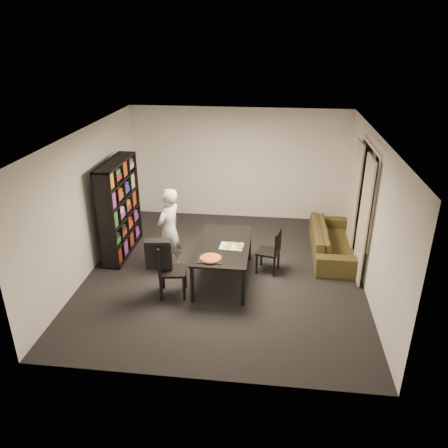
# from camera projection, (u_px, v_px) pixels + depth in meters

# --- Properties ---
(room) EXTENTS (5.01, 5.51, 2.61)m
(room) POSITION_uv_depth(u_px,v_px,m) (225.00, 208.00, 7.64)
(room) COLOR black
(room) RESTS_ON ground
(window_pane) EXTENTS (0.02, 1.40, 1.60)m
(window_pane) POSITION_uv_depth(u_px,v_px,m) (366.00, 191.00, 7.83)
(window_pane) COLOR black
(window_pane) RESTS_ON room
(window_frame) EXTENTS (0.03, 1.52, 1.72)m
(window_frame) POSITION_uv_depth(u_px,v_px,m) (366.00, 191.00, 7.83)
(window_frame) COLOR white
(window_frame) RESTS_ON room
(curtain_left) EXTENTS (0.03, 0.70, 2.25)m
(curtain_left) POSITION_uv_depth(u_px,v_px,m) (363.00, 221.00, 7.51)
(curtain_left) COLOR beige
(curtain_left) RESTS_ON room
(curtain_right) EXTENTS (0.03, 0.70, 2.25)m
(curtain_right) POSITION_uv_depth(u_px,v_px,m) (354.00, 199.00, 8.45)
(curtain_right) COLOR beige
(curtain_right) RESTS_ON room
(bookshelf) EXTENTS (0.35, 1.50, 1.90)m
(bookshelf) POSITION_uv_depth(u_px,v_px,m) (119.00, 208.00, 8.56)
(bookshelf) COLOR black
(bookshelf) RESTS_ON room
(dining_table) EXTENTS (0.93, 1.68, 0.70)m
(dining_table) POSITION_uv_depth(u_px,v_px,m) (223.00, 248.00, 7.70)
(dining_table) COLOR black
(dining_table) RESTS_ON room
(chair_left) EXTENTS (0.51, 0.51, 0.96)m
(chair_left) POSITION_uv_depth(u_px,v_px,m) (167.00, 266.00, 7.28)
(chair_left) COLOR black
(chair_left) RESTS_ON room
(chair_right) EXTENTS (0.47, 0.47, 0.84)m
(chair_right) POSITION_uv_depth(u_px,v_px,m) (273.00, 249.00, 8.02)
(chair_right) COLOR black
(chair_right) RESTS_ON room
(draped_jacket) EXTENTS (0.45, 0.25, 0.53)m
(draped_jacket) POSITION_uv_depth(u_px,v_px,m) (158.00, 253.00, 7.18)
(draped_jacket) COLOR black
(draped_jacket) RESTS_ON chair_left
(person) EXTENTS (0.58, 0.69, 1.60)m
(person) POSITION_uv_depth(u_px,v_px,m) (169.00, 230.00, 7.97)
(person) COLOR silver
(person) RESTS_ON room
(baking_tray) EXTENTS (0.41, 0.34, 0.01)m
(baking_tray) POSITION_uv_depth(u_px,v_px,m) (210.00, 259.00, 7.18)
(baking_tray) COLOR black
(baking_tray) RESTS_ON dining_table
(pepperoni_pizza) EXTENTS (0.35, 0.35, 0.03)m
(pepperoni_pizza) POSITION_uv_depth(u_px,v_px,m) (211.00, 258.00, 7.17)
(pepperoni_pizza) COLOR #A95931
(pepperoni_pizza) RESTS_ON dining_table
(kitchen_towel) EXTENTS (0.42, 0.32, 0.01)m
(kitchen_towel) POSITION_uv_depth(u_px,v_px,m) (231.00, 246.00, 7.61)
(kitchen_towel) COLOR white
(kitchen_towel) RESTS_ON dining_table
(pizza_slices) EXTENTS (0.46, 0.43, 0.01)m
(pizza_slices) POSITION_uv_depth(u_px,v_px,m) (234.00, 245.00, 7.61)
(pizza_slices) COLOR gold
(pizza_slices) RESTS_ON dining_table
(sofa) EXTENTS (0.80, 2.04, 0.60)m
(sofa) POSITION_uv_depth(u_px,v_px,m) (333.00, 241.00, 8.71)
(sofa) COLOR #3C3818
(sofa) RESTS_ON room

